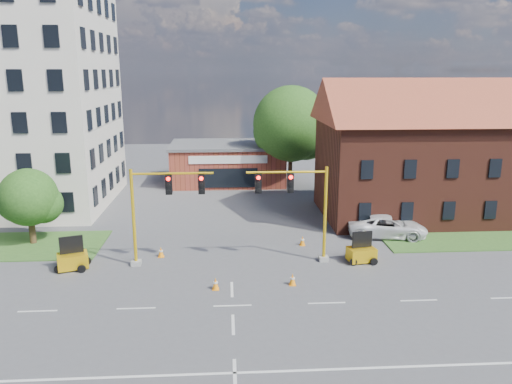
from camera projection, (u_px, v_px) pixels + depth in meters
ground at (232, 306)px, 26.15m from camera, size 120.00×120.00×0.00m
grass_verge_ne at (480, 241)px, 35.94m from camera, size 14.00×4.00×0.08m
lane_markings at (233, 335)px, 23.24m from camera, size 60.00×36.00×0.01m
office_block at (0, 90)px, 43.75m from camera, size 18.40×15.40×20.60m
brick_shop at (228, 163)px, 54.71m from camera, size 12.40×8.40×4.30m
townhouse_row at (446, 146)px, 41.33m from camera, size 21.00×11.00×11.50m
tree_large at (295, 126)px, 51.30m from camera, size 8.19×7.80×10.58m
tree_nw_front at (32, 199)px, 34.81m from camera, size 4.24×4.03×5.44m
signal_mast_west at (160, 205)px, 30.77m from camera, size 5.30×0.60×6.20m
signal_mast_east at (300, 203)px, 31.29m from camera, size 5.30×0.60×6.20m
trailer_west at (73, 259)px, 30.85m from camera, size 2.09×1.72×2.04m
trailer_east at (361, 253)px, 32.01m from camera, size 1.88×1.42×1.95m
cone_a at (215, 284)px, 28.02m from camera, size 0.40×0.40×0.70m
cone_b at (161, 252)px, 32.91m from camera, size 0.40×0.40×0.70m
cone_c at (292, 279)px, 28.60m from camera, size 0.40×0.40×0.70m
cone_d at (302, 241)px, 35.10m from camera, size 0.40×0.40×0.70m
pickup_white at (387, 226)px, 36.83m from camera, size 6.15×3.64×1.60m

